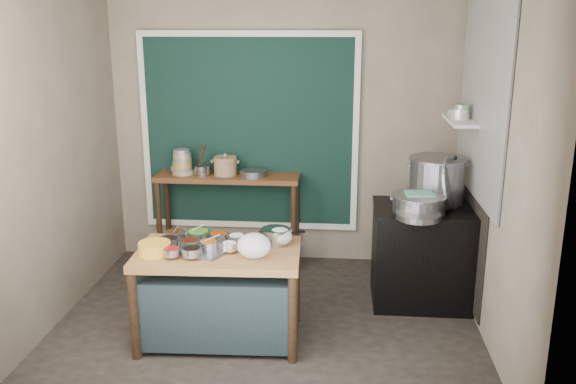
# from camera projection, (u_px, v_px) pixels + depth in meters

# --- Properties ---
(floor) EXTENTS (3.50, 3.00, 0.02)m
(floor) POSITION_uv_depth(u_px,v_px,m) (267.00, 323.00, 5.13)
(floor) COLOR #2F2924
(floor) RESTS_ON ground
(back_wall) EXTENTS (3.50, 0.02, 2.80)m
(back_wall) POSITION_uv_depth(u_px,v_px,m) (284.00, 128.00, 6.20)
(back_wall) COLOR gray
(back_wall) RESTS_ON floor
(left_wall) EXTENTS (0.02, 3.00, 2.80)m
(left_wall) POSITION_uv_depth(u_px,v_px,m) (48.00, 156.00, 4.90)
(left_wall) COLOR gray
(left_wall) RESTS_ON floor
(right_wall) EXTENTS (0.02, 3.00, 2.80)m
(right_wall) POSITION_uv_depth(u_px,v_px,m) (497.00, 164.00, 4.60)
(right_wall) COLOR gray
(right_wall) RESTS_ON floor
(curtain_panel) EXTENTS (2.10, 0.02, 1.90)m
(curtain_panel) POSITION_uv_depth(u_px,v_px,m) (249.00, 133.00, 6.20)
(curtain_panel) COLOR black
(curtain_panel) RESTS_ON back_wall
(curtain_frame) EXTENTS (2.22, 0.03, 2.02)m
(curtain_frame) POSITION_uv_depth(u_px,v_px,m) (249.00, 133.00, 6.19)
(curtain_frame) COLOR beige
(curtain_frame) RESTS_ON back_wall
(tile_panel) EXTENTS (0.02, 1.70, 1.70)m
(tile_panel) POSITION_uv_depth(u_px,v_px,m) (482.00, 96.00, 5.01)
(tile_panel) COLOR #B2B2AA
(tile_panel) RESTS_ON right_wall
(soot_patch) EXTENTS (0.01, 1.30, 1.30)m
(soot_patch) POSITION_uv_depth(u_px,v_px,m) (469.00, 225.00, 5.41)
(soot_patch) COLOR black
(soot_patch) RESTS_ON right_wall
(wall_shelf) EXTENTS (0.22, 0.70, 0.03)m
(wall_shelf) POSITION_uv_depth(u_px,v_px,m) (460.00, 120.00, 5.37)
(wall_shelf) COLOR beige
(wall_shelf) RESTS_ON right_wall
(prep_table) EXTENTS (1.28, 0.77, 0.75)m
(prep_table) POSITION_uv_depth(u_px,v_px,m) (220.00, 295.00, 4.76)
(prep_table) COLOR olive
(prep_table) RESTS_ON floor
(back_counter) EXTENTS (1.45, 0.40, 0.95)m
(back_counter) POSITION_uv_depth(u_px,v_px,m) (229.00, 220.00, 6.27)
(back_counter) COLOR brown
(back_counter) RESTS_ON floor
(stove_block) EXTENTS (0.90, 0.68, 0.85)m
(stove_block) POSITION_uv_depth(u_px,v_px,m) (424.00, 256.00, 5.42)
(stove_block) COLOR black
(stove_block) RESTS_ON floor
(stove_top) EXTENTS (0.92, 0.69, 0.03)m
(stove_top) POSITION_uv_depth(u_px,v_px,m) (427.00, 209.00, 5.30)
(stove_top) COLOR black
(stove_top) RESTS_ON stove_block
(condiment_tray) EXTENTS (0.59, 0.52, 0.02)m
(condiment_tray) POSITION_uv_depth(u_px,v_px,m) (198.00, 248.00, 4.69)
(condiment_tray) COLOR gray
(condiment_tray) RESTS_ON prep_table
(condiment_bowls) EXTENTS (0.66, 0.51, 0.07)m
(condiment_bowls) POSITION_uv_depth(u_px,v_px,m) (196.00, 241.00, 4.70)
(condiment_bowls) COLOR silver
(condiment_bowls) RESTS_ON condiment_tray
(yellow_basin) EXTENTS (0.29, 0.29, 0.09)m
(yellow_basin) POSITION_uv_depth(u_px,v_px,m) (155.00, 248.00, 4.58)
(yellow_basin) COLOR #BF7E2D
(yellow_basin) RESTS_ON prep_table
(saucepan) EXTENTS (0.30, 0.30, 0.13)m
(saucepan) POSITION_uv_depth(u_px,v_px,m) (275.00, 236.00, 4.78)
(saucepan) COLOR gray
(saucepan) RESTS_ON prep_table
(plastic_bag_a) EXTENTS (0.27, 0.24, 0.19)m
(plastic_bag_a) POSITION_uv_depth(u_px,v_px,m) (254.00, 246.00, 4.49)
(plastic_bag_a) COLOR white
(plastic_bag_a) RESTS_ON prep_table
(plastic_bag_b) EXTENTS (0.24, 0.22, 0.15)m
(plastic_bag_b) POSITION_uv_depth(u_px,v_px,m) (280.00, 236.00, 4.75)
(plastic_bag_b) COLOR white
(plastic_bag_b) RESTS_ON prep_table
(bowl_stack) EXTENTS (0.23, 0.23, 0.25)m
(bowl_stack) POSITION_uv_depth(u_px,v_px,m) (182.00, 163.00, 6.15)
(bowl_stack) COLOR tan
(bowl_stack) RESTS_ON back_counter
(utensil_cup) EXTENTS (0.19, 0.19, 0.10)m
(utensil_cup) POSITION_uv_depth(u_px,v_px,m) (202.00, 170.00, 6.12)
(utensil_cup) COLOR gray
(utensil_cup) RESTS_ON back_counter
(ceramic_crock) EXTENTS (0.26, 0.26, 0.17)m
(ceramic_crock) POSITION_uv_depth(u_px,v_px,m) (225.00, 167.00, 6.12)
(ceramic_crock) COLOR #8F6F4E
(ceramic_crock) RESTS_ON back_counter
(wide_bowl) EXTENTS (0.33, 0.33, 0.07)m
(wide_bowl) POSITION_uv_depth(u_px,v_px,m) (253.00, 173.00, 6.07)
(wide_bowl) COLOR gray
(wide_bowl) RESTS_ON back_counter
(stock_pot) EXTENTS (0.60, 0.60, 0.41)m
(stock_pot) POSITION_uv_depth(u_px,v_px,m) (437.00, 180.00, 5.40)
(stock_pot) COLOR gray
(stock_pot) RESTS_ON stove_top
(pot_lid) EXTENTS (0.29, 0.47, 0.46)m
(pot_lid) POSITION_uv_depth(u_px,v_px,m) (451.00, 183.00, 5.24)
(pot_lid) COLOR gray
(pot_lid) RESTS_ON stove_top
(steamer) EXTENTS (0.54, 0.54, 0.15)m
(steamer) POSITION_uv_depth(u_px,v_px,m) (419.00, 203.00, 5.15)
(steamer) COLOR gray
(steamer) RESTS_ON stove_top
(green_cloth) EXTENTS (0.24, 0.19, 0.02)m
(green_cloth) POSITION_uv_depth(u_px,v_px,m) (419.00, 194.00, 5.13)
(green_cloth) COLOR #589D8F
(green_cloth) RESTS_ON steamer
(shallow_pan) EXTENTS (0.44, 0.44, 0.05)m
(shallow_pan) POSITION_uv_depth(u_px,v_px,m) (418.00, 216.00, 5.00)
(shallow_pan) COLOR gray
(shallow_pan) RESTS_ON stove_top
(shelf_bowl_stack) EXTENTS (0.16, 0.16, 0.13)m
(shelf_bowl_stack) POSITION_uv_depth(u_px,v_px,m) (461.00, 112.00, 5.34)
(shelf_bowl_stack) COLOR silver
(shelf_bowl_stack) RESTS_ON wall_shelf
(shelf_bowl_green) EXTENTS (0.18, 0.18, 0.05)m
(shelf_bowl_green) POSITION_uv_depth(u_px,v_px,m) (456.00, 112.00, 5.58)
(shelf_bowl_green) COLOR gray
(shelf_bowl_green) RESTS_ON wall_shelf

